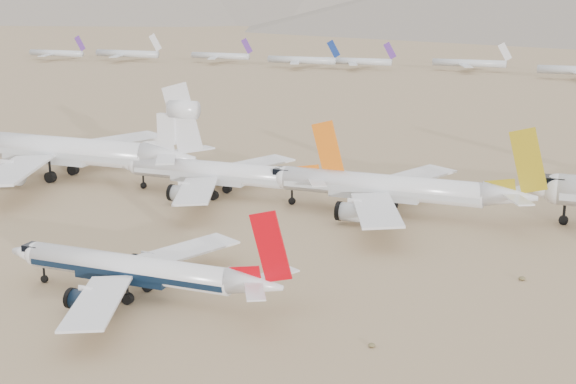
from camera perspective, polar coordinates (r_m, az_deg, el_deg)
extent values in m
plane|color=#987958|center=(102.25, -7.71, -9.06)|extent=(7000.00, 7000.00, 0.00)
cylinder|color=white|center=(109.65, -11.25, -5.30)|extent=(30.06, 3.55, 3.55)
cube|color=black|center=(109.80, -11.24, -5.51)|extent=(29.46, 3.61, 0.80)
sphere|color=white|center=(118.24, -17.39, -4.25)|extent=(3.55, 3.55, 3.55)
cube|color=black|center=(118.28, -17.63, -3.76)|extent=(2.49, 2.31, 0.89)
cone|color=white|center=(101.04, -2.32, -6.57)|extent=(7.51, 3.55, 3.55)
cube|color=white|center=(100.51, -13.40, -7.62)|extent=(11.61, 18.29, 0.56)
cube|color=white|center=(97.38, -2.37, -7.10)|extent=(4.77, 6.24, 0.21)
cylinder|color=black|center=(105.67, -14.15, -7.50)|extent=(4.17, 2.56, 2.56)
cube|color=white|center=(117.19, -7.48, -4.18)|extent=(11.61, 18.29, 0.56)
cube|color=white|center=(103.31, -0.79, -5.82)|extent=(4.77, 6.24, 0.21)
cylinder|color=black|center=(117.09, -9.92, -5.12)|extent=(4.17, 2.56, 2.56)
cube|color=red|center=(98.53, -1.24, -3.91)|extent=(5.70, 0.28, 9.39)
cylinder|color=black|center=(118.83, -16.93, -5.93)|extent=(1.07, 0.44, 1.07)
cylinder|color=black|center=(108.21, -11.32, -7.45)|extent=(1.49, 0.89, 1.49)
cylinder|color=black|center=(112.10, -9.93, -6.61)|extent=(1.49, 0.89, 1.49)
sphere|color=white|center=(147.89, 18.64, 0.20)|extent=(5.52, 5.52, 5.52)
cube|color=black|center=(147.60, 18.36, 0.80)|extent=(3.86, 3.59, 1.38)
cylinder|color=black|center=(149.19, 19.00, -1.90)|extent=(1.66, 0.69, 1.66)
cylinder|color=white|center=(147.92, 6.61, 0.41)|extent=(37.34, 4.54, 4.54)
cube|color=silver|center=(148.06, 6.60, 0.20)|extent=(36.59, 4.61, 1.02)
sphere|color=white|center=(153.72, -0.11, 1.03)|extent=(4.54, 4.54, 4.54)
cube|color=black|center=(153.69, -0.34, 1.51)|extent=(3.18, 2.95, 1.13)
cone|color=white|center=(143.74, 15.51, -0.28)|extent=(9.33, 4.54, 4.54)
cube|color=white|center=(135.09, 6.29, -1.25)|extent=(14.42, 22.72, 0.70)
cube|color=white|center=(139.26, 16.05, -0.53)|extent=(5.93, 7.75, 0.27)
cylinder|color=silver|center=(140.60, 4.76, -1.46)|extent=(5.19, 3.27, 3.27)
cube|color=white|center=(159.86, 8.86, 1.08)|extent=(14.42, 22.72, 0.70)
cube|color=white|center=(147.61, 16.42, 0.25)|extent=(5.93, 7.75, 0.27)
cylinder|color=silver|center=(157.79, 6.75, 0.21)|extent=(5.19, 3.27, 3.27)
cube|color=gold|center=(142.08, 16.72, 2.15)|extent=(7.08, 0.36, 11.66)
cylinder|color=black|center=(154.40, 0.28, -0.65)|extent=(1.36, 0.57, 1.36)
cylinder|color=black|center=(145.64, 6.82, -1.55)|extent=(1.91, 1.13, 1.91)
cylinder|color=black|center=(151.57, 7.45, -0.94)|extent=(1.91, 1.13, 1.91)
cylinder|color=white|center=(160.64, -5.31, 1.44)|extent=(35.08, 4.29, 4.29)
cube|color=silver|center=(160.76, -5.31, 1.25)|extent=(34.38, 4.35, 0.96)
sphere|color=white|center=(169.24, -10.61, 1.91)|extent=(4.29, 4.29, 4.29)
cube|color=black|center=(169.34, -10.81, 2.31)|extent=(3.00, 2.79, 1.07)
cone|color=white|center=(152.08, 1.98, 0.89)|extent=(8.77, 4.29, 4.29)
cube|color=white|center=(148.94, -6.54, 0.10)|extent=(13.55, 21.35, 0.66)
cube|color=white|center=(147.69, 2.06, 0.70)|extent=(5.57, 7.28, 0.26)
cylinder|color=silver|center=(154.73, -7.40, -0.13)|extent=(4.87, 3.09, 3.09)
cube|color=white|center=(170.52, -2.60, 1.97)|extent=(13.55, 21.35, 0.66)
cube|color=white|center=(155.14, 3.08, 1.35)|extent=(5.57, 7.28, 0.26)
cylinder|color=silver|center=(169.65, -4.54, 1.21)|extent=(4.87, 3.09, 3.09)
cube|color=orange|center=(150.01, 2.87, 3.07)|extent=(6.65, 0.34, 10.96)
cylinder|color=black|center=(169.62, -10.24, 0.46)|extent=(1.29, 0.54, 1.29)
cylinder|color=black|center=(158.33, -5.30, -0.25)|extent=(1.80, 1.07, 1.80)
cylinder|color=black|center=(163.53, -4.35, 0.23)|extent=(1.80, 1.07, 1.80)
cylinder|color=white|center=(182.58, -16.37, 2.96)|extent=(47.28, 5.66, 5.66)
cube|color=silver|center=(182.71, -16.36, 2.75)|extent=(46.33, 5.75, 1.27)
cone|color=white|center=(166.20, -8.41, 2.48)|extent=(11.82, 5.66, 5.66)
cube|color=white|center=(167.96, -18.84, 1.50)|extent=(18.26, 28.77, 0.88)
cube|color=white|center=(160.32, -8.69, 2.30)|extent=(7.50, 9.81, 0.34)
cylinder|color=silver|center=(176.19, -19.29, 1.17)|extent=(6.57, 4.08, 4.08)
cube|color=white|center=(193.75, -12.49, 3.52)|extent=(18.26, 28.77, 0.88)
cube|color=white|center=(169.59, -6.83, 3.01)|extent=(7.50, 9.81, 0.34)
cylinder|color=silver|center=(193.87, -14.80, 2.62)|extent=(6.57, 4.08, 4.08)
cube|color=white|center=(163.15, -7.51, 5.21)|extent=(8.96, 0.45, 14.76)
cylinder|color=white|center=(162.72, -7.43, 5.84)|extent=(5.91, 3.67, 3.67)
cylinder|color=black|center=(179.41, -16.54, 1.02)|extent=(2.38, 1.42, 2.38)
cylinder|color=black|center=(185.50, -15.03, 1.54)|extent=(2.38, 1.42, 2.38)
cylinder|color=silver|center=(500.65, -16.15, 9.47)|extent=(36.72, 3.63, 3.63)
cube|color=#5F3196|center=(489.84, -14.58, 10.20)|extent=(7.31, 0.36, 9.21)
cube|color=silver|center=(493.24, -16.83, 9.30)|extent=(9.67, 16.90, 0.36)
cube|color=silver|center=(508.20, -15.49, 9.51)|extent=(9.67, 16.90, 0.36)
cylinder|color=silver|center=(483.77, -11.37, 9.62)|extent=(41.04, 4.06, 4.06)
cube|color=white|center=(473.04, -9.42, 10.45)|extent=(8.17, 0.41, 10.29)
cube|color=silver|center=(474.98, -12.07, 9.44)|extent=(10.81, 18.89, 0.41)
cube|color=silver|center=(492.71, -10.69, 9.66)|extent=(10.81, 18.89, 0.41)
cylinder|color=silver|center=(463.19, -4.84, 9.63)|extent=(35.65, 3.52, 3.52)
cube|color=#5F3196|center=(455.49, -2.94, 10.33)|extent=(7.10, 0.35, 8.94)
cube|color=silver|center=(455.03, -5.37, 9.47)|extent=(9.39, 16.41, 0.35)
cube|color=silver|center=(471.47, -4.33, 9.65)|extent=(9.39, 16.41, 0.35)
cylinder|color=silver|center=(431.65, 0.97, 9.36)|extent=(37.97, 3.75, 3.75)
cube|color=navy|center=(425.13, 3.26, 10.13)|extent=(7.56, 0.38, 9.52)
cube|color=silver|center=(422.57, 0.49, 9.19)|extent=(10.00, 17.48, 0.38)
cube|color=silver|center=(440.86, 1.43, 9.39)|extent=(10.00, 17.48, 0.38)
cylinder|color=silver|center=(426.51, 5.01, 9.24)|extent=(35.97, 3.56, 3.56)
cube|color=#5F3196|center=(421.43, 7.26, 9.95)|extent=(7.16, 0.36, 9.02)
cube|color=silver|center=(417.69, 4.63, 9.07)|extent=(9.48, 16.56, 0.36)
cube|color=silver|center=(435.44, 5.37, 9.26)|extent=(9.48, 16.56, 0.36)
cylinder|color=silver|center=(424.08, 12.75, 8.93)|extent=(37.13, 3.67, 3.67)
cube|color=white|center=(421.14, 15.17, 9.61)|extent=(7.40, 0.37, 9.31)
cube|color=silver|center=(414.68, 12.52, 8.76)|extent=(9.78, 17.09, 0.37)
cube|color=silver|center=(433.58, 12.96, 8.95)|extent=(9.78, 17.09, 0.37)
ellipsoid|color=brown|center=(129.54, -16.35, -4.34)|extent=(0.98, 0.98, 0.54)
ellipsoid|color=brown|center=(94.78, 5.97, -10.77)|extent=(0.84, 0.84, 0.46)
ellipsoid|color=brown|center=(119.40, 16.30, -5.91)|extent=(0.98, 0.98, 0.54)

